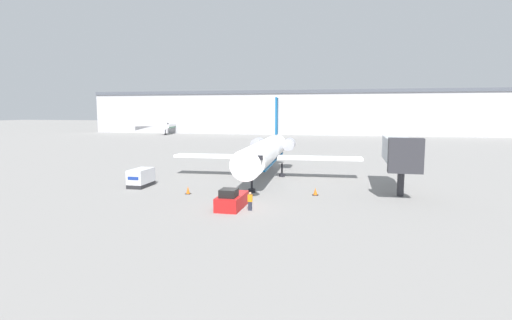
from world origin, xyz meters
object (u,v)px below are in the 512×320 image
object	(u,v)px
luggage_cart	(141,178)
airplane_parked_far_left	(173,124)
airplane_main	(266,151)
traffic_cone_left	(188,190)
traffic_cone_right	(315,192)
worker_near_tug	(250,201)
pushback_tug	(232,200)
jet_bridge	(399,151)

from	to	relation	value
luggage_cart	airplane_parked_far_left	size ratio (longest dim) A/B	0.11
airplane_main	airplane_parked_far_left	world-z (taller)	airplane_main
traffic_cone_left	traffic_cone_right	size ratio (longest dim) A/B	1.07
traffic_cone_right	worker_near_tug	bearing A→B (deg)	-123.58
airplane_main	luggage_cart	bearing A→B (deg)	-142.29
worker_near_tug	traffic_cone_right	xyz separation A→B (m)	(5.15, 7.76, -0.49)
airplane_main	worker_near_tug	world-z (taller)	airplane_main
luggage_cart	worker_near_tug	xyz separation A→B (m)	(14.99, -8.07, -0.19)
pushback_tug	traffic_cone_right	xyz separation A→B (m)	(6.98, 7.27, -0.36)
luggage_cart	traffic_cone_right	world-z (taller)	luggage_cart
luggage_cart	worker_near_tug	world-z (taller)	luggage_cart
airplane_parked_far_left	jet_bridge	bearing A→B (deg)	-54.84
worker_near_tug	traffic_cone_right	bearing A→B (deg)	56.42
traffic_cone_left	airplane_parked_far_left	distance (m)	121.01
traffic_cone_right	airplane_parked_far_left	xyz separation A→B (m)	(-64.44, 107.25, 3.29)
worker_near_tug	jet_bridge	bearing A→B (deg)	39.45
traffic_cone_left	traffic_cone_right	distance (m)	13.44
traffic_cone_right	jet_bridge	distance (m)	10.16
airplane_main	pushback_tug	xyz separation A→B (m)	(0.35, -17.48, -2.74)
airplane_main	airplane_parked_far_left	size ratio (longest dim) A/B	0.80
luggage_cart	traffic_cone_right	bearing A→B (deg)	-0.90
traffic_cone_left	traffic_cone_right	bearing A→B (deg)	10.06
pushback_tug	airplane_parked_far_left	bearing A→B (deg)	116.65
pushback_tug	jet_bridge	bearing A→B (deg)	34.78
worker_near_tug	airplane_main	bearing A→B (deg)	96.94
traffic_cone_right	airplane_main	bearing A→B (deg)	125.69
worker_near_tug	airplane_parked_far_left	xyz separation A→B (m)	(-59.29, 115.01, 2.80)
traffic_cone_left	luggage_cart	bearing A→B (deg)	158.89
worker_near_tug	airplane_parked_far_left	world-z (taller)	airplane_parked_far_left
traffic_cone_left	jet_bridge	world-z (taller)	jet_bridge
luggage_cart	traffic_cone_left	world-z (taller)	luggage_cart
pushback_tug	luggage_cart	bearing A→B (deg)	150.05
traffic_cone_left	worker_near_tug	bearing A→B (deg)	-33.77
luggage_cart	jet_bridge	size ratio (longest dim) A/B	0.32
pushback_tug	luggage_cart	size ratio (longest dim) A/B	1.25
pushback_tug	traffic_cone_right	distance (m)	10.08
jet_bridge	worker_near_tug	bearing A→B (deg)	-140.55
traffic_cone_right	luggage_cart	bearing A→B (deg)	179.10
worker_near_tug	jet_bridge	size ratio (longest dim) A/B	0.15
luggage_cart	worker_near_tug	distance (m)	17.03
airplane_parked_far_left	traffic_cone_right	bearing A→B (deg)	-59.00
luggage_cart	traffic_cone_right	distance (m)	20.15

